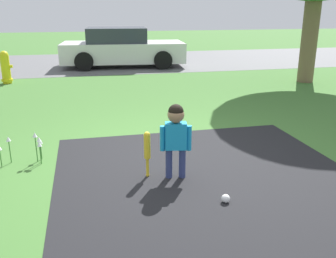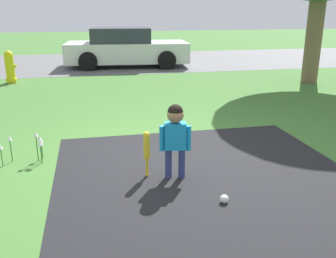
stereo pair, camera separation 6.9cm
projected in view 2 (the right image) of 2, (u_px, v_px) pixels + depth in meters
name	position (u px, v px, depth m)	size (l,w,h in m)	color
ground_plane	(169.00, 156.00, 5.05)	(60.00, 60.00, 0.00)	#3D6B2D
street_strip	(115.00, 62.00, 14.07)	(40.00, 6.00, 0.01)	#59595B
child	(175.00, 131.00, 4.24)	(0.36, 0.19, 0.89)	navy
baseball_bat	(147.00, 148.00, 4.34)	(0.08, 0.08, 0.56)	yellow
sports_ball	(224.00, 199.00, 3.82)	(0.09, 0.09, 0.09)	white
fire_hydrant	(10.00, 67.00, 9.94)	(0.32, 0.29, 0.86)	yellow
parked_car	(126.00, 48.00, 12.86)	(4.25, 2.30, 1.30)	silver
flower_bed	(28.00, 142.00, 4.79)	(0.54, 0.22, 0.40)	#38702D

